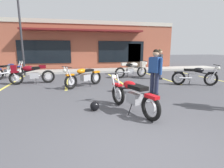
{
  "coord_description": "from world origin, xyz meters",
  "views": [
    {
      "loc": [
        -1.09,
        -2.47,
        1.69
      ],
      "look_at": [
        0.19,
        3.09,
        0.55
      ],
      "focal_mm": 28.37,
      "sensor_mm": 36.0,
      "label": 1
    }
  ],
  "objects_px": {
    "motorcycle_green_cafe_racer": "(30,73)",
    "person_by_back_row": "(160,62)",
    "motorcycle_foreground_classic": "(132,95)",
    "person_in_black_shirt": "(155,69)",
    "helmet_on_pavement": "(95,106)",
    "motorcycle_black_cruiser": "(133,69)",
    "motorcycle_blue_standard": "(195,76)",
    "motorcycle_red_sportbike": "(84,77)",
    "motorcycle_silver_naked": "(10,70)",
    "parking_lot_lamp_post": "(20,24)"
  },
  "relations": [
    {
      "from": "person_in_black_shirt",
      "to": "motorcycle_red_sportbike",
      "type": "bearing_deg",
      "value": 139.66
    },
    {
      "from": "motorcycle_green_cafe_racer",
      "to": "helmet_on_pavement",
      "type": "relative_size",
      "value": 8.1
    },
    {
      "from": "motorcycle_red_sportbike",
      "to": "helmet_on_pavement",
      "type": "height_order",
      "value": "motorcycle_red_sportbike"
    },
    {
      "from": "motorcycle_red_sportbike",
      "to": "motorcycle_blue_standard",
      "type": "distance_m",
      "value": 5.17
    },
    {
      "from": "motorcycle_black_cruiser",
      "to": "motorcycle_silver_naked",
      "type": "xyz_separation_m",
      "value": [
        -7.09,
        1.41,
        -0.07
      ]
    },
    {
      "from": "motorcycle_foreground_classic",
      "to": "motorcycle_silver_naked",
      "type": "distance_m",
      "value": 8.63
    },
    {
      "from": "motorcycle_green_cafe_racer",
      "to": "person_by_back_row",
      "type": "bearing_deg",
      "value": -1.28
    },
    {
      "from": "motorcycle_red_sportbike",
      "to": "motorcycle_green_cafe_racer",
      "type": "relative_size",
      "value": 0.86
    },
    {
      "from": "motorcycle_silver_naked",
      "to": "person_in_black_shirt",
      "type": "distance_m",
      "value": 8.49
    },
    {
      "from": "motorcycle_foreground_classic",
      "to": "person_by_back_row",
      "type": "bearing_deg",
      "value": 55.09
    },
    {
      "from": "parking_lot_lamp_post",
      "to": "motorcycle_blue_standard",
      "type": "bearing_deg",
      "value": -30.38
    },
    {
      "from": "motorcycle_foreground_classic",
      "to": "helmet_on_pavement",
      "type": "bearing_deg",
      "value": 163.43
    },
    {
      "from": "motorcycle_red_sportbike",
      "to": "motorcycle_foreground_classic",
      "type": "bearing_deg",
      "value": -73.74
    },
    {
      "from": "motorcycle_red_sportbike",
      "to": "person_by_back_row",
      "type": "xyz_separation_m",
      "value": [
        4.28,
        1.08,
        0.49
      ]
    },
    {
      "from": "motorcycle_green_cafe_racer",
      "to": "helmet_on_pavement",
      "type": "xyz_separation_m",
      "value": [
        2.57,
        -4.51,
        -0.4
      ]
    },
    {
      "from": "person_by_back_row",
      "to": "helmet_on_pavement",
      "type": "height_order",
      "value": "person_by_back_row"
    },
    {
      "from": "person_by_back_row",
      "to": "motorcycle_black_cruiser",
      "type": "bearing_deg",
      "value": 143.77
    },
    {
      "from": "motorcycle_red_sportbike",
      "to": "motorcycle_black_cruiser",
      "type": "bearing_deg",
      "value": 33.15
    },
    {
      "from": "motorcycle_green_cafe_racer",
      "to": "person_by_back_row",
      "type": "relative_size",
      "value": 1.26
    },
    {
      "from": "motorcycle_red_sportbike",
      "to": "parking_lot_lamp_post",
      "type": "xyz_separation_m",
      "value": [
        -3.44,
        4.13,
        2.7
      ]
    },
    {
      "from": "motorcycle_foreground_classic",
      "to": "helmet_on_pavement",
      "type": "relative_size",
      "value": 7.88
    },
    {
      "from": "motorcycle_red_sportbike",
      "to": "parking_lot_lamp_post",
      "type": "relative_size",
      "value": 0.37
    },
    {
      "from": "motorcycle_blue_standard",
      "to": "motorcycle_green_cafe_racer",
      "type": "relative_size",
      "value": 0.96
    },
    {
      "from": "motorcycle_blue_standard",
      "to": "parking_lot_lamp_post",
      "type": "relative_size",
      "value": 0.41
    },
    {
      "from": "motorcycle_blue_standard",
      "to": "motorcycle_red_sportbike",
      "type": "bearing_deg",
      "value": 170.31
    },
    {
      "from": "helmet_on_pavement",
      "to": "motorcycle_silver_naked",
      "type": "bearing_deg",
      "value": 121.6
    },
    {
      "from": "helmet_on_pavement",
      "to": "motorcycle_blue_standard",
      "type": "bearing_deg",
      "value": 25.54
    },
    {
      "from": "motorcycle_silver_naked",
      "to": "motorcycle_green_cafe_racer",
      "type": "distance_m",
      "value": 2.66
    },
    {
      "from": "person_in_black_shirt",
      "to": "helmet_on_pavement",
      "type": "xyz_separation_m",
      "value": [
        -2.37,
        -1.21,
        -0.82
      ]
    },
    {
      "from": "motorcycle_foreground_classic",
      "to": "person_in_black_shirt",
      "type": "xyz_separation_m",
      "value": [
        1.39,
        1.5,
        0.49
      ]
    },
    {
      "from": "motorcycle_black_cruiser",
      "to": "motorcycle_green_cafe_racer",
      "type": "xyz_separation_m",
      "value": [
        -5.55,
        -0.76,
        0.0
      ]
    },
    {
      "from": "motorcycle_blue_standard",
      "to": "person_by_back_row",
      "type": "bearing_deg",
      "value": 112.62
    },
    {
      "from": "motorcycle_foreground_classic",
      "to": "person_by_back_row",
      "type": "xyz_separation_m",
      "value": [
        3.24,
        4.65,
        0.49
      ]
    },
    {
      "from": "motorcycle_silver_naked",
      "to": "motorcycle_green_cafe_racer",
      "type": "bearing_deg",
      "value": -54.66
    },
    {
      "from": "motorcycle_foreground_classic",
      "to": "person_by_back_row",
      "type": "height_order",
      "value": "person_by_back_row"
    },
    {
      "from": "motorcycle_red_sportbike",
      "to": "parking_lot_lamp_post",
      "type": "distance_m",
      "value": 6.02
    },
    {
      "from": "motorcycle_black_cruiser",
      "to": "motorcycle_blue_standard",
      "type": "xyz_separation_m",
      "value": [
        2.05,
        -2.86,
        -0.07
      ]
    },
    {
      "from": "motorcycle_red_sportbike",
      "to": "person_by_back_row",
      "type": "bearing_deg",
      "value": 14.14
    },
    {
      "from": "motorcycle_foreground_classic",
      "to": "motorcycle_red_sportbike",
      "type": "xyz_separation_m",
      "value": [
        -1.04,
        3.57,
        0.0
      ]
    },
    {
      "from": "motorcycle_silver_naked",
      "to": "parking_lot_lamp_post",
      "type": "height_order",
      "value": "parking_lot_lamp_post"
    },
    {
      "from": "helmet_on_pavement",
      "to": "motorcycle_red_sportbike",
      "type": "bearing_deg",
      "value": 91.07
    },
    {
      "from": "person_by_back_row",
      "to": "parking_lot_lamp_post",
      "type": "bearing_deg",
      "value": 158.42
    },
    {
      "from": "person_in_black_shirt",
      "to": "parking_lot_lamp_post",
      "type": "distance_m",
      "value": 8.83
    },
    {
      "from": "motorcycle_foreground_classic",
      "to": "helmet_on_pavement",
      "type": "distance_m",
      "value": 1.07
    },
    {
      "from": "motorcycle_red_sportbike",
      "to": "person_by_back_row",
      "type": "height_order",
      "value": "person_by_back_row"
    },
    {
      "from": "motorcycle_red_sportbike",
      "to": "motorcycle_blue_standard",
      "type": "relative_size",
      "value": 0.9
    },
    {
      "from": "motorcycle_silver_naked",
      "to": "motorcycle_foreground_classic",
      "type": "bearing_deg",
      "value": -53.87
    },
    {
      "from": "motorcycle_black_cruiser",
      "to": "motorcycle_green_cafe_racer",
      "type": "bearing_deg",
      "value": -172.23
    },
    {
      "from": "helmet_on_pavement",
      "to": "motorcycle_green_cafe_racer",
      "type": "bearing_deg",
      "value": 119.68
    },
    {
      "from": "motorcycle_blue_standard",
      "to": "person_by_back_row",
      "type": "height_order",
      "value": "person_by_back_row"
    }
  ]
}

